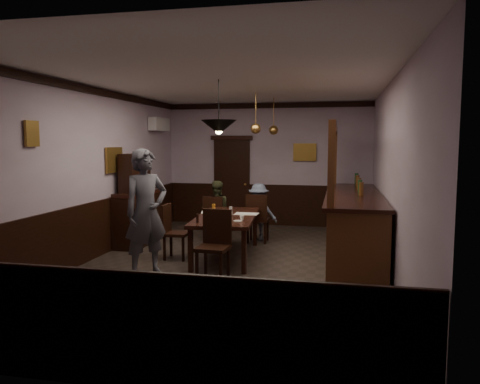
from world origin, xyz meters
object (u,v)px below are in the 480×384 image
(chair_near, at_px, (215,241))
(pendant_brass_mid, at_px, (256,129))
(dining_table, at_px, (227,219))
(chair_far_left, at_px, (214,217))
(bar_counter, at_px, (353,222))
(person_standing, at_px, (146,213))
(person_seated_left, at_px, (216,210))
(soda_can, at_px, (227,213))
(person_seated_right, at_px, (259,212))
(pendant_brass_far, at_px, (274,130))
(sideboard, at_px, (137,208))
(chair_far_right, at_px, (257,216))
(chair_side, at_px, (172,229))
(pendant_iron, at_px, (219,127))
(coffee_cup, at_px, (242,218))

(chair_near, relative_size, pendant_brass_mid, 1.28)
(dining_table, distance_m, chair_near, 1.32)
(chair_far_left, relative_size, bar_counter, 0.23)
(person_standing, relative_size, person_seated_left, 1.57)
(soda_can, xyz_separation_m, bar_counter, (2.16, 0.82, -0.22))
(dining_table, distance_m, chair_far_left, 1.36)
(dining_table, relative_size, bar_counter, 0.55)
(person_standing, height_order, soda_can, person_standing)
(person_standing, relative_size, soda_can, 16.14)
(person_seated_right, relative_size, pendant_brass_far, 1.46)
(bar_counter, bearing_deg, sideboard, 179.74)
(chair_far_right, height_order, chair_side, chair_far_right)
(person_seated_right, height_order, soda_can, person_seated_right)
(soda_can, distance_m, bar_counter, 2.32)
(soda_can, height_order, pendant_brass_far, pendant_brass_far)
(pendant_iron, bearing_deg, person_standing, -151.44)
(chair_far_right, xyz_separation_m, person_seated_right, (-0.02, 0.28, 0.05))
(chair_far_right, height_order, soda_can, chair_far_right)
(sideboard, xyz_separation_m, pendant_iron, (2.08, -1.51, 1.54))
(sideboard, bearing_deg, pendant_brass_mid, 11.46)
(pendant_brass_far, bearing_deg, coffee_cup, -92.60)
(chair_near, bearing_deg, pendant_brass_mid, 90.49)
(chair_side, xyz_separation_m, pendant_brass_far, (1.41, 2.56, 1.77))
(person_seated_right, xyz_separation_m, coffee_cup, (0.08, -2.07, 0.21))
(person_seated_left, bearing_deg, person_seated_right, 165.60)
(pendant_iron, bearing_deg, pendant_brass_mid, 83.35)
(person_seated_right, xyz_separation_m, bar_counter, (1.89, -0.89, 0.00))
(bar_counter, height_order, pendant_iron, pendant_iron)
(dining_table, bearing_deg, chair_side, -162.87)
(bar_counter, bearing_deg, person_standing, -146.92)
(chair_far_right, relative_size, pendant_brass_mid, 1.23)
(pendant_iron, bearing_deg, pendant_brass_far, 82.03)
(chair_side, height_order, bar_counter, bar_counter)
(chair_side, bearing_deg, chair_far_left, -13.34)
(person_seated_left, height_order, pendant_brass_far, pendant_brass_far)
(chair_far_right, distance_m, person_seated_right, 0.29)
(chair_side, relative_size, pendant_brass_mid, 1.18)
(chair_far_right, distance_m, person_seated_left, 0.94)
(chair_far_right, relative_size, person_standing, 0.51)
(person_seated_left, xyz_separation_m, person_seated_right, (0.90, 0.08, -0.03))
(pendant_brass_mid, bearing_deg, chair_side, -129.68)
(person_standing, relative_size, pendant_iron, 2.29)
(chair_far_right, height_order, pendant_brass_mid, pendant_brass_mid)
(bar_counter, relative_size, pendant_brass_mid, 5.16)
(chair_side, distance_m, sideboard, 1.49)
(chair_side, distance_m, bar_counter, 3.25)
(chair_near, bearing_deg, person_seated_right, 91.07)
(dining_table, relative_size, chair_far_right, 2.29)
(bar_counter, bearing_deg, person_seated_right, 154.79)
(chair_far_right, relative_size, chair_near, 0.96)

